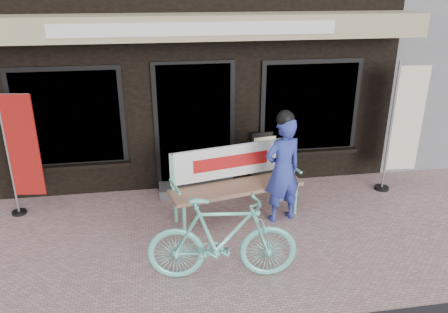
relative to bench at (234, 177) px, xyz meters
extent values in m
plane|color=#BC9390|center=(-0.47, -0.89, -0.64)|extent=(70.00, 70.00, 0.00)
cube|color=black|center=(-0.47, 4.11, 1.16)|extent=(7.00, 6.00, 3.60)
cube|color=tan|center=(-0.47, 0.76, 2.11)|extent=(7.00, 0.80, 0.35)
cube|color=white|center=(-0.47, 0.35, 2.11)|extent=(4.00, 0.02, 0.18)
cube|color=black|center=(-0.47, 1.09, 0.46)|extent=(1.20, 0.06, 2.10)
cube|color=black|center=(-0.47, 1.08, 0.46)|extent=(1.35, 0.04, 2.20)
cube|color=black|center=(-2.47, 1.09, 0.71)|extent=(1.60, 0.06, 1.50)
cube|color=black|center=(1.53, 1.09, 0.71)|extent=(1.60, 0.06, 1.50)
cube|color=black|center=(-2.47, 1.08, 0.71)|extent=(1.75, 0.04, 1.65)
cube|color=black|center=(1.53, 1.08, 0.71)|extent=(1.75, 0.04, 1.65)
cube|color=black|center=(-2.47, 1.03, -0.09)|extent=(1.80, 0.18, 0.06)
cube|color=black|center=(1.53, 1.03, -0.09)|extent=(1.80, 0.18, 0.06)
cube|color=#59595B|center=(-0.47, 0.86, -0.56)|extent=(1.30, 0.45, 0.15)
cylinder|color=#6CD4BF|center=(-0.80, -0.51, -0.40)|extent=(0.06, 0.06, 0.47)
cylinder|color=#6CD4BF|center=(-0.90, -0.08, -0.40)|extent=(0.06, 0.06, 0.47)
cylinder|color=#6CD4BF|center=(0.94, -0.13, -0.40)|extent=(0.06, 0.06, 0.47)
cylinder|color=#6CD4BF|center=(0.85, 0.31, -0.40)|extent=(0.06, 0.06, 0.47)
cube|color=#9C7055|center=(0.02, -0.10, -0.14)|extent=(2.07, 0.92, 0.06)
cylinder|color=#6CD4BF|center=(-0.92, -0.08, 0.14)|extent=(0.06, 0.06, 0.61)
cylinder|color=#6CD4BF|center=(0.87, 0.31, 0.14)|extent=(0.06, 0.06, 0.61)
cube|color=white|center=(-0.03, 0.14, 0.20)|extent=(1.86, 0.45, 0.50)
cube|color=#B21414|center=(-0.02, 0.11, 0.20)|extent=(1.18, 0.27, 0.20)
cylinder|color=#6CD4BF|center=(-0.90, -0.30, 0.05)|extent=(0.15, 0.49, 0.04)
cylinder|color=#6CD4BF|center=(0.95, 0.10, 0.05)|extent=(0.15, 0.49, 0.04)
imported|color=#2C3A9A|center=(0.67, -0.25, 0.17)|extent=(0.67, 0.53, 1.61)
sphere|color=black|center=(0.67, -0.25, 0.94)|extent=(0.32, 0.32, 0.26)
imported|color=#6CD4BF|center=(-0.42, -1.51, -0.10)|extent=(1.84, 0.72, 1.08)
cylinder|color=gray|center=(-3.29, 0.55, 0.35)|extent=(0.04, 0.04, 1.97)
cylinder|color=gray|center=(-3.07, 0.52, 1.26)|extent=(0.45, 0.08, 0.02)
cube|color=maroon|center=(-3.05, 0.52, 0.48)|extent=(0.45, 0.08, 1.56)
cylinder|color=black|center=(-3.29, 0.55, -0.62)|extent=(0.24, 0.24, 0.04)
cylinder|color=gray|center=(2.70, 0.44, 0.47)|extent=(0.04, 0.04, 2.22)
cylinder|color=gray|center=(2.95, 0.42, 1.50)|extent=(0.50, 0.06, 0.02)
cube|color=#F1E2C5|center=(2.97, 0.42, 0.62)|extent=(0.50, 0.07, 1.76)
cylinder|color=black|center=(2.70, 0.44, -0.61)|extent=(0.26, 0.26, 0.05)
cube|color=black|center=(0.72, 1.07, -0.16)|extent=(0.49, 0.16, 0.96)
cube|color=beige|center=(0.73, 1.02, -0.05)|extent=(0.40, 0.09, 0.58)
camera|label=1|loc=(-1.12, -5.87, 2.70)|focal=35.00mm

